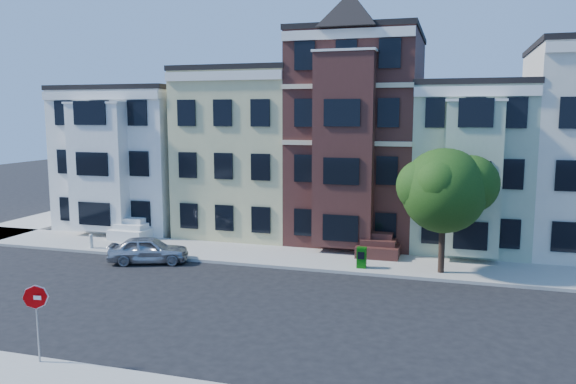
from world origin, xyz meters
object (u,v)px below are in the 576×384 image
(fire_hydrant, at_px, (91,242))
(stop_sign, at_px, (37,319))
(street_tree, at_px, (444,196))
(parked_car, at_px, (148,250))
(newspaper_box, at_px, (362,258))

(fire_hydrant, distance_m, stop_sign, 14.92)
(fire_hydrant, relative_size, stop_sign, 0.24)
(street_tree, xyz_separation_m, parked_car, (-14.37, -1.89, -3.08))
(street_tree, distance_m, newspaper_box, 4.85)
(parked_car, bearing_deg, fire_hydrant, 53.14)
(parked_car, bearing_deg, newspaper_box, -100.53)
(street_tree, height_order, parked_car, street_tree)
(street_tree, height_order, newspaper_box, street_tree)
(street_tree, distance_m, parked_car, 14.82)
(parked_car, xyz_separation_m, newspaper_box, (10.66, 1.63, -0.03))
(street_tree, bearing_deg, newspaper_box, -176.01)
(stop_sign, bearing_deg, street_tree, 43.53)
(street_tree, distance_m, fire_hydrant, 19.06)
(newspaper_box, relative_size, fire_hydrant, 1.58)
(street_tree, bearing_deg, fire_hydrant, -178.49)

